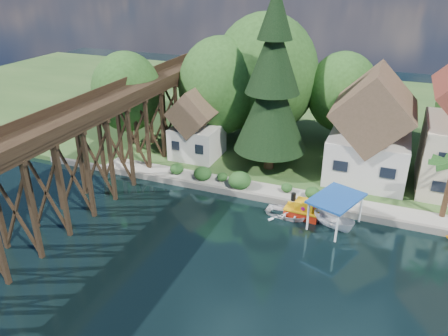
{
  "coord_description": "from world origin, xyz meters",
  "views": [
    {
      "loc": [
        8.43,
        -26.41,
        20.04
      ],
      "look_at": [
        -4.43,
        6.0,
        3.75
      ],
      "focal_mm": 35.0,
      "sensor_mm": 36.0,
      "label": 1
    }
  ],
  "objects_px": {
    "shed": "(197,128)",
    "conifer": "(272,86)",
    "boat_white_a": "(289,212)",
    "trestle_bridge": "(106,137)",
    "boat_canopy": "(334,215)",
    "tugboat": "(303,210)",
    "house_left": "(371,133)"
  },
  "relations": [
    {
      "from": "house_left",
      "to": "boat_white_a",
      "type": "bearing_deg",
      "value": -118.79
    },
    {
      "from": "conifer",
      "to": "tugboat",
      "type": "distance_m",
      "value": 12.73
    },
    {
      "from": "trestle_bridge",
      "to": "boat_canopy",
      "type": "height_order",
      "value": "trestle_bridge"
    },
    {
      "from": "tugboat",
      "to": "boat_canopy",
      "type": "distance_m",
      "value": 3.0
    },
    {
      "from": "house_left",
      "to": "shed",
      "type": "bearing_deg",
      "value": -175.23
    },
    {
      "from": "trestle_bridge",
      "to": "tugboat",
      "type": "relative_size",
      "value": 14.27
    },
    {
      "from": "tugboat",
      "to": "boat_canopy",
      "type": "relative_size",
      "value": 0.57
    },
    {
      "from": "boat_white_a",
      "to": "house_left",
      "type": "bearing_deg",
      "value": -25.19
    },
    {
      "from": "shed",
      "to": "tugboat",
      "type": "xyz_separation_m",
      "value": [
        13.69,
        -7.9,
        -3.17
      ]
    },
    {
      "from": "conifer",
      "to": "tugboat",
      "type": "xyz_separation_m",
      "value": [
        5.33,
        -7.69,
        -8.64
      ]
    },
    {
      "from": "house_left",
      "to": "conifer",
      "type": "relative_size",
      "value": 0.6
    },
    {
      "from": "house_left",
      "to": "boat_canopy",
      "type": "relative_size",
      "value": 2.03
    },
    {
      "from": "conifer",
      "to": "boat_white_a",
      "type": "bearing_deg",
      "value": -62.42
    },
    {
      "from": "house_left",
      "to": "shed",
      "type": "distance_m",
      "value": 18.11
    },
    {
      "from": "trestle_bridge",
      "to": "shed",
      "type": "relative_size",
      "value": 5.63
    },
    {
      "from": "conifer",
      "to": "boat_canopy",
      "type": "height_order",
      "value": "conifer"
    },
    {
      "from": "trestle_bridge",
      "to": "house_left",
      "type": "bearing_deg",
      "value": 25.21
    },
    {
      "from": "shed",
      "to": "boat_white_a",
      "type": "height_order",
      "value": "shed"
    },
    {
      "from": "shed",
      "to": "conifer",
      "type": "xyz_separation_m",
      "value": [
        8.36,
        -0.21,
        5.47
      ]
    },
    {
      "from": "conifer",
      "to": "boat_white_a",
      "type": "height_order",
      "value": "conifer"
    },
    {
      "from": "shed",
      "to": "boat_white_a",
      "type": "bearing_deg",
      "value": -33.45
    },
    {
      "from": "tugboat",
      "to": "conifer",
      "type": "bearing_deg",
      "value": 124.74
    },
    {
      "from": "trestle_bridge",
      "to": "tugboat",
      "type": "xyz_separation_m",
      "value": [
        18.69,
        1.43,
        -4.7
      ]
    },
    {
      "from": "conifer",
      "to": "house_left",
      "type": "bearing_deg",
      "value": 10.09
    },
    {
      "from": "house_left",
      "to": "boat_white_a",
      "type": "relative_size",
      "value": 2.68
    },
    {
      "from": "shed",
      "to": "boat_white_a",
      "type": "relative_size",
      "value": 1.91
    },
    {
      "from": "trestle_bridge",
      "to": "tugboat",
      "type": "height_order",
      "value": "trestle_bridge"
    },
    {
      "from": "trestle_bridge",
      "to": "boat_canopy",
      "type": "xyz_separation_m",
      "value": [
        21.49,
        0.56,
        -4.08
      ]
    },
    {
      "from": "tugboat",
      "to": "boat_white_a",
      "type": "height_order",
      "value": "tugboat"
    },
    {
      "from": "boat_white_a",
      "to": "boat_canopy",
      "type": "bearing_deg",
      "value": -92.89
    },
    {
      "from": "conifer",
      "to": "tugboat",
      "type": "bearing_deg",
      "value": -55.26
    },
    {
      "from": "trestle_bridge",
      "to": "shed",
      "type": "distance_m",
      "value": 10.69
    }
  ]
}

